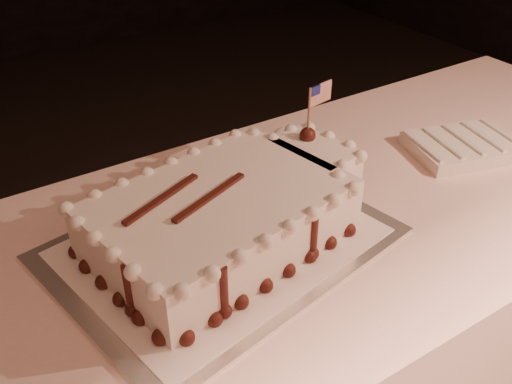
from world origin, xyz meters
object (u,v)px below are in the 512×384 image
cake_board (221,243)px  napkin_stack (462,146)px  banquet_table (258,357)px  sheet_cake (233,211)px  side_plate (303,137)px

cake_board → napkin_stack: napkin_stack is taller
banquet_table → sheet_cake: 0.44m
banquet_table → cake_board: size_ratio=3.91×
banquet_table → cake_board: 0.39m
cake_board → side_plate: 0.47m
sheet_cake → napkin_stack: sheet_cake is taller
banquet_table → napkin_stack: bearing=-0.5°
side_plate → cake_board: bearing=-146.6°
banquet_table → cake_board: cake_board is taller
banquet_table → sheet_cake: bearing=169.0°
napkin_stack → side_plate: size_ratio=2.06×
napkin_stack → sheet_cake: bearing=178.7°
banquet_table → side_plate: bearing=40.3°
cake_board → sheet_cake: size_ratio=1.03×
banquet_table → sheet_cake: sheet_cake is taller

